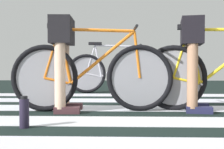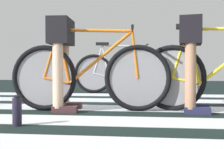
% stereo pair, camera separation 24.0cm
% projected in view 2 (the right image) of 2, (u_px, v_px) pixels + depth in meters
% --- Properties ---
extents(ground, '(18.00, 14.00, 0.02)m').
position_uv_depth(ground, '(129.00, 112.00, 2.92)').
color(ground, black).
extents(crosswalk_markings, '(5.44, 4.23, 0.00)m').
position_uv_depth(crosswalk_markings, '(132.00, 114.00, 2.75)').
color(crosswalk_markings, silver).
rests_on(crosswalk_markings, ground).
extents(bicycle_1_of_3, '(1.74, 0.52, 0.93)m').
position_uv_depth(bicycle_1_of_3, '(90.00, 75.00, 2.95)').
color(bicycle_1_of_3, black).
rests_on(bicycle_1_of_3, ground).
extents(cyclist_1_of_3, '(0.33, 0.42, 1.00)m').
position_uv_depth(cyclist_1_of_3, '(62.00, 51.00, 2.97)').
color(cyclist_1_of_3, beige).
rests_on(cyclist_1_of_3, ground).
extents(bicycle_2_of_3, '(1.72, 0.54, 0.93)m').
position_uv_depth(bicycle_2_of_3, '(222.00, 76.00, 2.81)').
color(bicycle_2_of_3, black).
rests_on(bicycle_2_of_3, ground).
extents(cyclist_2_of_3, '(0.37, 0.44, 0.99)m').
position_uv_depth(cyclist_2_of_3, '(191.00, 51.00, 2.89)').
color(cyclist_2_of_3, '#A87A5B').
rests_on(cyclist_2_of_3, ground).
extents(bicycle_3_of_3, '(1.73, 0.52, 0.93)m').
position_uv_depth(bicycle_3_of_3, '(121.00, 72.00, 5.06)').
color(bicycle_3_of_3, black).
rests_on(bicycle_3_of_3, ground).
extents(water_bottle, '(0.07, 0.07, 0.25)m').
position_uv_depth(water_bottle, '(17.00, 111.00, 2.20)').
color(water_bottle, '#241E31').
rests_on(water_bottle, ground).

